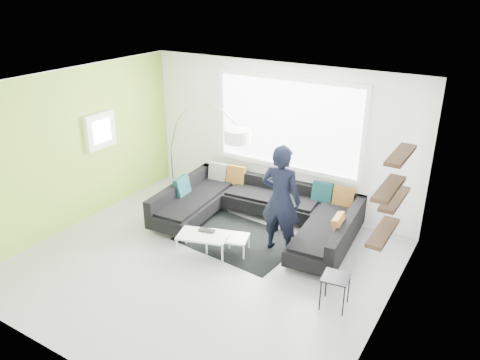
% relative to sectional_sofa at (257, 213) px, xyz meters
% --- Properties ---
extents(ground, '(5.50, 5.50, 0.00)m').
position_rel_sectional_sofa_xyz_m(ground, '(-0.18, -1.40, -0.32)').
color(ground, '#949399').
rests_on(ground, ground).
extents(room_shell, '(5.54, 5.04, 2.82)m').
position_rel_sectional_sofa_xyz_m(room_shell, '(-0.14, -1.20, 1.49)').
color(room_shell, white).
rests_on(room_shell, ground).
extents(sectional_sofa, '(3.54, 2.36, 0.73)m').
position_rel_sectional_sofa_xyz_m(sectional_sofa, '(0.00, 0.00, 0.00)').
color(sectional_sofa, black).
rests_on(sectional_sofa, ground).
extents(rug, '(2.04, 1.56, 0.01)m').
position_rel_sectional_sofa_xyz_m(rug, '(-0.09, -0.48, -0.32)').
color(rug, black).
rests_on(rug, ground).
extents(coffee_table, '(1.17, 0.89, 0.34)m').
position_rel_sectional_sofa_xyz_m(coffee_table, '(-0.21, -1.02, -0.15)').
color(coffee_table, white).
rests_on(coffee_table, ground).
extents(arc_lamp, '(2.12, 1.20, 2.12)m').
position_rel_sectional_sofa_xyz_m(arc_lamp, '(-2.17, 0.31, 0.74)').
color(arc_lamp, silver).
rests_on(arc_lamp, ground).
extents(side_table, '(0.39, 0.39, 0.48)m').
position_rel_sectional_sofa_xyz_m(side_table, '(1.96, -1.32, -0.08)').
color(side_table, black).
rests_on(side_table, ground).
extents(person, '(0.71, 0.51, 1.84)m').
position_rel_sectional_sofa_xyz_m(person, '(0.64, -0.40, 0.60)').
color(person, black).
rests_on(person, ground).
extents(laptop, '(0.36, 0.29, 0.02)m').
position_rel_sectional_sofa_xyz_m(laptop, '(-0.37, -1.05, 0.03)').
color(laptop, black).
rests_on(laptop, coffee_table).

